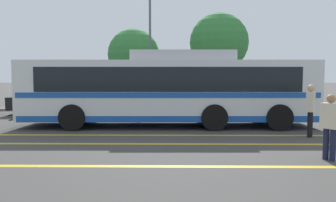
{
  "coord_description": "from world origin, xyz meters",
  "views": [
    {
      "loc": [
        0.76,
        -13.69,
        2.0
      ],
      "look_at": [
        0.59,
        -0.29,
        1.03
      ],
      "focal_mm": 35.0,
      "sensor_mm": 36.0,
      "label": 1
    }
  ],
  "objects_px": {
    "parked_car_2": "(169,103)",
    "tree_1": "(219,43)",
    "parked_car_1": "(52,101)",
    "street_lamp": "(150,27)",
    "pedestrian_1": "(311,107)",
    "tree_0": "(134,55)",
    "transit_bus": "(168,89)",
    "pedestrian_0": "(330,123)"
  },
  "relations": [
    {
      "from": "parked_car_1",
      "to": "street_lamp",
      "type": "xyz_separation_m",
      "value": [
        5.17,
        2.56,
        4.36
      ]
    },
    {
      "from": "pedestrian_1",
      "to": "tree_1",
      "type": "distance_m",
      "value": 13.16
    },
    {
      "from": "pedestrian_0",
      "to": "tree_1",
      "type": "height_order",
      "value": "tree_1"
    },
    {
      "from": "pedestrian_1",
      "to": "tree_0",
      "type": "height_order",
      "value": "tree_0"
    },
    {
      "from": "tree_0",
      "to": "tree_1",
      "type": "xyz_separation_m",
      "value": [
        6.03,
        0.62,
        0.9
      ]
    },
    {
      "from": "pedestrian_0",
      "to": "street_lamp",
      "type": "height_order",
      "value": "street_lamp"
    },
    {
      "from": "transit_bus",
      "to": "tree_1",
      "type": "bearing_deg",
      "value": -19.67
    },
    {
      "from": "pedestrian_0",
      "to": "tree_0",
      "type": "distance_m",
      "value": 16.65
    },
    {
      "from": "transit_bus",
      "to": "street_lamp",
      "type": "height_order",
      "value": "street_lamp"
    },
    {
      "from": "pedestrian_0",
      "to": "tree_1",
      "type": "relative_size",
      "value": 0.24
    },
    {
      "from": "pedestrian_0",
      "to": "tree_1",
      "type": "xyz_separation_m",
      "value": [
        -0.47,
        15.72,
        3.58
      ]
    },
    {
      "from": "parked_car_1",
      "to": "parked_car_2",
      "type": "height_order",
      "value": "parked_car_1"
    },
    {
      "from": "tree_1",
      "to": "street_lamp",
      "type": "bearing_deg",
      "value": -144.13
    },
    {
      "from": "parked_car_1",
      "to": "pedestrian_0",
      "type": "distance_m",
      "value": 14.22
    },
    {
      "from": "transit_bus",
      "to": "street_lamp",
      "type": "bearing_deg",
      "value": 9.3
    },
    {
      "from": "pedestrian_0",
      "to": "parked_car_2",
      "type": "bearing_deg",
      "value": 165.97
    },
    {
      "from": "tree_1",
      "to": "parked_car_1",
      "type": "bearing_deg",
      "value": -148.9
    },
    {
      "from": "pedestrian_1",
      "to": "street_lamp",
      "type": "xyz_separation_m",
      "value": [
        -5.98,
        9.24,
        4.09
      ]
    },
    {
      "from": "parked_car_1",
      "to": "transit_bus",
      "type": "bearing_deg",
      "value": -127.66
    },
    {
      "from": "street_lamp",
      "to": "parked_car_2",
      "type": "bearing_deg",
      "value": -64.9
    },
    {
      "from": "parked_car_2",
      "to": "pedestrian_0",
      "type": "xyz_separation_m",
      "value": [
        3.97,
        -9.82,
        0.27
      ]
    },
    {
      "from": "parked_car_1",
      "to": "parked_car_2",
      "type": "xyz_separation_m",
      "value": [
        6.35,
        0.04,
        -0.1
      ]
    },
    {
      "from": "pedestrian_1",
      "to": "tree_1",
      "type": "relative_size",
      "value": 0.27
    },
    {
      "from": "street_lamp",
      "to": "tree_0",
      "type": "bearing_deg",
      "value": 115.95
    },
    {
      "from": "pedestrian_0",
      "to": "transit_bus",
      "type": "bearing_deg",
      "value": 179.32
    },
    {
      "from": "parked_car_1",
      "to": "pedestrian_1",
      "type": "bearing_deg",
      "value": -125.07
    },
    {
      "from": "pedestrian_1",
      "to": "street_lamp",
      "type": "height_order",
      "value": "street_lamp"
    },
    {
      "from": "street_lamp",
      "to": "pedestrian_0",
      "type": "bearing_deg",
      "value": -67.34
    },
    {
      "from": "parked_car_2",
      "to": "tree_1",
      "type": "bearing_deg",
      "value": 153.54
    },
    {
      "from": "transit_bus",
      "to": "tree_1",
      "type": "relative_size",
      "value": 1.82
    },
    {
      "from": "pedestrian_1",
      "to": "tree_0",
      "type": "relative_size",
      "value": 0.33
    },
    {
      "from": "parked_car_2",
      "to": "street_lamp",
      "type": "bearing_deg",
      "value": -150.66
    },
    {
      "from": "parked_car_1",
      "to": "tree_0",
      "type": "distance_m",
      "value": 7.14
    },
    {
      "from": "transit_bus",
      "to": "parked_car_2",
      "type": "bearing_deg",
      "value": -0.44
    },
    {
      "from": "transit_bus",
      "to": "tree_0",
      "type": "xyz_separation_m",
      "value": [
        -2.55,
        9.54,
        2.05
      ]
    },
    {
      "from": "transit_bus",
      "to": "tree_0",
      "type": "bearing_deg",
      "value": 14.19
    },
    {
      "from": "tree_0",
      "to": "transit_bus",
      "type": "bearing_deg",
      "value": -75.04
    },
    {
      "from": "parked_car_2",
      "to": "pedestrian_1",
      "type": "xyz_separation_m",
      "value": [
        4.8,
        -6.72,
        0.37
      ]
    },
    {
      "from": "tree_0",
      "to": "tree_1",
      "type": "height_order",
      "value": "tree_1"
    },
    {
      "from": "tree_1",
      "to": "pedestrian_1",
      "type": "bearing_deg",
      "value": -84.13
    },
    {
      "from": "parked_car_1",
      "to": "street_lamp",
      "type": "relative_size",
      "value": 0.59
    },
    {
      "from": "transit_bus",
      "to": "parked_car_1",
      "type": "bearing_deg",
      "value": 55.73
    }
  ]
}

